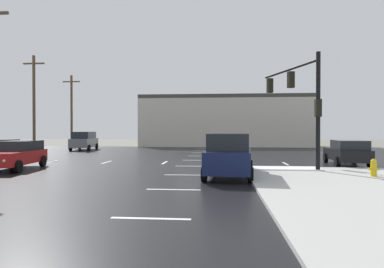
% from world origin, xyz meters
% --- Properties ---
extents(ground_plane, '(120.00, 120.00, 0.00)m').
position_xyz_m(ground_plane, '(0.00, 0.00, 0.00)').
color(ground_plane, slate).
extents(road_asphalt, '(44.00, 44.00, 0.02)m').
position_xyz_m(road_asphalt, '(0.00, 0.00, 0.01)').
color(road_asphalt, black).
rests_on(road_asphalt, ground_plane).
extents(snow_strip_curbside, '(4.00, 1.60, 0.06)m').
position_xyz_m(snow_strip_curbside, '(5.00, -4.00, 0.17)').
color(snow_strip_curbside, white).
rests_on(snow_strip_curbside, sidewalk_corner).
extents(lane_markings, '(36.15, 36.15, 0.01)m').
position_xyz_m(lane_markings, '(1.20, -1.38, 0.02)').
color(lane_markings, silver).
rests_on(lane_markings, road_asphalt).
extents(traffic_signal_mast, '(2.07, 5.78, 6.06)m').
position_xyz_m(traffic_signal_mast, '(6.19, -3.10, 4.22)').
color(traffic_signal_mast, black).
rests_on(traffic_signal_mast, sidewalk_corner).
extents(fire_hydrant, '(0.48, 0.26, 0.79)m').
position_xyz_m(fire_hydrant, '(8.58, -6.60, 0.54)').
color(fire_hydrant, gold).
rests_on(fire_hydrant, sidewalk_corner).
extents(strip_building_background, '(22.93, 8.00, 6.94)m').
position_xyz_m(strip_building_background, '(2.40, 24.81, 3.47)').
color(strip_building_background, beige).
rests_on(strip_building_background, ground_plane).
extents(suv_grey, '(2.61, 4.99, 2.03)m').
position_xyz_m(suv_grey, '(-13.40, 13.79, 1.09)').
color(suv_grey, slate).
rests_on(suv_grey, road_asphalt).
extents(suv_navy, '(2.50, 4.96, 2.03)m').
position_xyz_m(suv_navy, '(2.16, -6.45, 1.09)').
color(suv_navy, '#141E47').
rests_on(suv_navy, road_asphalt).
extents(sedan_black, '(2.35, 4.66, 1.58)m').
position_xyz_m(sedan_black, '(9.59, -0.77, 0.85)').
color(sedan_black, black).
rests_on(sedan_black, road_asphalt).
extents(sedan_red, '(2.45, 4.68, 1.58)m').
position_xyz_m(sedan_red, '(-9.68, -4.35, 0.85)').
color(sedan_red, '#B21919').
rests_on(sedan_red, road_asphalt).
extents(utility_pole_far, '(2.20, 0.28, 9.70)m').
position_xyz_m(utility_pole_far, '(-16.84, 9.69, 5.07)').
color(utility_pole_far, brown).
rests_on(utility_pole_far, ground_plane).
extents(utility_pole_distant, '(2.20, 0.28, 9.17)m').
position_xyz_m(utility_pole_distant, '(-17.00, 18.47, 4.80)').
color(utility_pole_distant, brown).
rests_on(utility_pole_distant, ground_plane).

